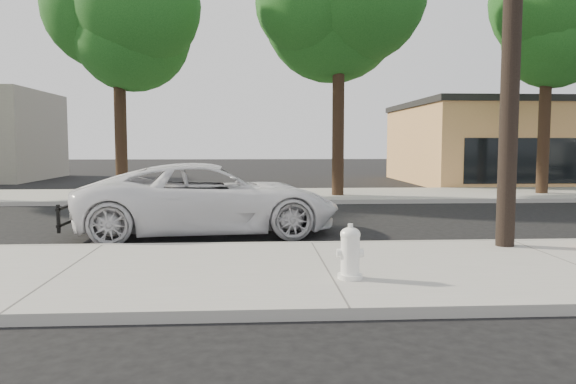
{
  "coord_description": "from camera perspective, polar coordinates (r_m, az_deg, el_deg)",
  "views": [
    {
      "loc": [
        -1.11,
        -12.87,
        2.08
      ],
      "look_at": [
        -0.36,
        -0.56,
        1.0
      ],
      "focal_mm": 35.0,
      "sensor_mm": 36.0,
      "label": 1
    }
  ],
  "objects": [
    {
      "name": "ground",
      "position": [
        13.08,
        1.45,
        -4.15
      ],
      "size": [
        120.0,
        120.0,
        0.0
      ],
      "primitive_type": "plane",
      "color": "black",
      "rests_on": "ground"
    },
    {
      "name": "near_sidewalk",
      "position": [
        8.87,
        3.85,
        -8.07
      ],
      "size": [
        90.0,
        4.4,
        0.15
      ],
      "primitive_type": "cube",
      "color": "gray",
      "rests_on": "ground"
    },
    {
      "name": "far_sidewalk",
      "position": [
        21.49,
        -0.5,
        -0.35
      ],
      "size": [
        90.0,
        5.0,
        0.15
      ],
      "primitive_type": "cube",
      "color": "gray",
      "rests_on": "ground"
    },
    {
      "name": "curb_near",
      "position": [
        11.01,
        2.39,
        -5.49
      ],
      "size": [
        90.0,
        0.12,
        0.16
      ],
      "primitive_type": "cube",
      "color": "#9E9B93",
      "rests_on": "ground"
    },
    {
      "name": "tree_b",
      "position": [
        21.83,
        -16.46,
        15.55
      ],
      "size": [
        4.34,
        4.2,
        8.45
      ],
      "color": "black",
      "rests_on": "far_sidewalk"
    },
    {
      "name": "tree_c",
      "position": [
        21.33,
        5.88,
        18.06
      ],
      "size": [
        4.96,
        4.8,
        9.55
      ],
      "color": "black",
      "rests_on": "far_sidewalk"
    },
    {
      "name": "tree_d",
      "position": [
        24.08,
        25.5,
        14.77
      ],
      "size": [
        4.5,
        4.35,
        8.75
      ],
      "color": "black",
      "rests_on": "far_sidewalk"
    },
    {
      "name": "police_cruiser",
      "position": [
        12.87,
        -7.98,
        -0.69
      ],
      "size": [
        6.15,
        3.42,
        1.63
      ],
      "primitive_type": "imported",
      "rotation": [
        0.0,
        0.0,
        1.7
      ],
      "color": "white",
      "rests_on": "ground"
    },
    {
      "name": "fire_hydrant",
      "position": [
        8.08,
        6.33,
        -6.26
      ],
      "size": [
        0.39,
        0.36,
        0.74
      ],
      "rotation": [
        0.0,
        0.0,
        -0.05
      ],
      "color": "white",
      "rests_on": "near_sidewalk"
    }
  ]
}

